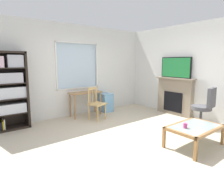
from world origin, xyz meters
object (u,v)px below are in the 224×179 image
at_px(desk_under_window, 85,96).
at_px(sippy_cup, 185,126).
at_px(coffee_table, 194,129).
at_px(fireplace, 175,96).
at_px(tv, 176,67).
at_px(bookshelf, 6,89).
at_px(wooden_chair, 96,103).
at_px(plastic_drawer_unit, 106,102).
at_px(office_chair, 205,105).

height_order(desk_under_window, sippy_cup, desk_under_window).
bearing_deg(coffee_table, fireplace, 43.47).
relative_size(tv, sippy_cup, 10.98).
bearing_deg(bookshelf, sippy_cup, -52.79).
xyz_separation_m(bookshelf, wooden_chair, (2.09, -0.62, -0.52)).
relative_size(desk_under_window, plastic_drawer_unit, 1.63).
bearing_deg(desk_under_window, bookshelf, 177.02).
relative_size(office_chair, sippy_cup, 11.11).
bearing_deg(plastic_drawer_unit, office_chair, -69.45).
xyz_separation_m(bookshelf, office_chair, (3.85, -2.80, -0.42)).
bearing_deg(office_chair, tv, 69.82).
height_order(bookshelf, coffee_table, bookshelf).
bearing_deg(sippy_cup, plastic_drawer_unit, 82.28).
height_order(tv, office_chair, tv).
distance_m(bookshelf, plastic_drawer_unit, 2.90).
distance_m(desk_under_window, office_chair, 3.24).
height_order(plastic_drawer_unit, coffee_table, plastic_drawer_unit).
relative_size(bookshelf, fireplace, 1.49).
relative_size(bookshelf, wooden_chair, 2.06).
bearing_deg(wooden_chair, coffee_table, -77.94).
relative_size(wooden_chair, sippy_cup, 10.00).
distance_m(fireplace, office_chair, 1.24).
bearing_deg(wooden_chair, bookshelf, 163.42).
distance_m(wooden_chair, office_chair, 2.80).
xyz_separation_m(desk_under_window, tv, (2.23, -1.54, 0.85)).
distance_m(bookshelf, wooden_chair, 2.24).
height_order(bookshelf, desk_under_window, bookshelf).
relative_size(office_chair, coffee_table, 0.94).
bearing_deg(wooden_chair, office_chair, -51.06).
distance_m(bookshelf, tv, 4.61).
bearing_deg(tv, office_chair, -110.18).
bearing_deg(tv, desk_under_window, 145.41).
distance_m(plastic_drawer_unit, office_chair, 2.94).
relative_size(desk_under_window, office_chair, 0.96).
distance_m(fireplace, sippy_cup, 2.43).
bearing_deg(fireplace, office_chair, -110.97).
xyz_separation_m(plastic_drawer_unit, tv, (1.45, -1.59, 1.14)).
xyz_separation_m(wooden_chair, tv, (2.19, -1.02, 0.98)).
bearing_deg(sippy_cup, tv, 38.96).
distance_m(bookshelf, sippy_cup, 4.01).
bearing_deg(coffee_table, office_chair, 18.69).
bearing_deg(desk_under_window, fireplace, -34.38).
distance_m(bookshelf, fireplace, 4.62).
bearing_deg(fireplace, desk_under_window, 145.62).
height_order(bookshelf, sippy_cup, bookshelf).
relative_size(fireplace, sippy_cup, 13.85).
bearing_deg(coffee_table, plastic_drawer_unit, 86.75).
distance_m(plastic_drawer_unit, tv, 2.44).
distance_m(tv, coffee_table, 2.51).
relative_size(desk_under_window, sippy_cup, 10.71).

